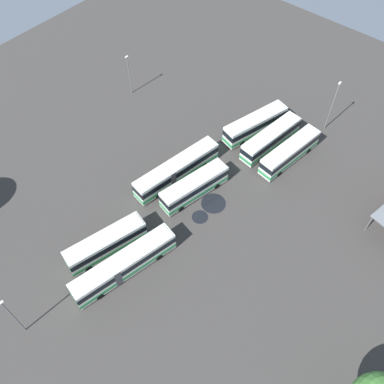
% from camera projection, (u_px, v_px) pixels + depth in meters
% --- Properties ---
extents(ground_plane, '(109.85, 109.85, 0.00)m').
position_uv_depth(ground_plane, '(196.00, 194.00, 64.06)').
color(ground_plane, '#383533').
extents(bus_row0_slot0, '(14.97, 5.55, 3.57)m').
position_uv_depth(bus_row0_slot0, '(124.00, 265.00, 54.82)').
color(bus_row0_slot0, silver).
rests_on(bus_row0_slot0, ground_plane).
extents(bus_row0_slot1, '(11.54, 5.33, 3.57)m').
position_uv_depth(bus_row0_slot1, '(106.00, 243.00, 56.73)').
color(bus_row0_slot1, silver).
rests_on(bus_row0_slot1, ground_plane).
extents(bus_row1_slot1, '(11.32, 4.76, 3.57)m').
position_uv_depth(bus_row1_slot1, '(194.00, 186.00, 62.50)').
color(bus_row1_slot1, silver).
rests_on(bus_row1_slot1, ground_plane).
extents(bus_row1_slot2, '(14.98, 4.91, 3.57)m').
position_uv_depth(bus_row1_slot2, '(177.00, 170.00, 64.41)').
color(bus_row1_slot2, silver).
rests_on(bus_row1_slot2, ground_plane).
extents(bus_row2_slot0, '(11.82, 4.04, 3.57)m').
position_uv_depth(bus_row2_slot0, '(290.00, 152.00, 66.58)').
color(bus_row2_slot0, silver).
rests_on(bus_row2_slot0, ground_plane).
extents(bus_row2_slot1, '(11.94, 3.99, 3.57)m').
position_uv_depth(bus_row2_slot1, '(271.00, 138.00, 68.35)').
color(bus_row2_slot1, silver).
rests_on(bus_row2_slot1, ground_plane).
extents(bus_row2_slot2, '(12.01, 5.49, 3.57)m').
position_uv_depth(bus_row2_slot2, '(255.00, 124.00, 70.31)').
color(bus_row2_slot2, silver).
rests_on(bus_row2_slot2, ground_plane).
extents(lamp_post_mid_lot, '(0.56, 0.28, 8.44)m').
position_uv_depth(lamp_post_mid_lot, '(13.00, 316.00, 47.96)').
color(lamp_post_mid_lot, slate).
rests_on(lamp_post_mid_lot, ground_plane).
extents(lamp_post_far_corner, '(0.56, 0.28, 9.66)m').
position_uv_depth(lamp_post_far_corner, '(332.00, 105.00, 68.20)').
color(lamp_post_far_corner, slate).
rests_on(lamp_post_far_corner, ground_plane).
extents(lamp_post_by_building, '(0.56, 0.28, 7.80)m').
position_uv_depth(lamp_post_by_building, '(129.00, 73.00, 74.44)').
color(lamp_post_by_building, slate).
rests_on(lamp_post_by_building, ground_plane).
extents(puddle_centre_drain, '(2.39, 2.39, 0.01)m').
position_uv_depth(puddle_centre_drain, '(200.00, 217.00, 61.52)').
color(puddle_centre_drain, black).
rests_on(puddle_centre_drain, ground_plane).
extents(puddle_front_lane, '(3.70, 3.70, 0.01)m').
position_uv_depth(puddle_front_lane, '(213.00, 203.00, 62.97)').
color(puddle_front_lane, black).
rests_on(puddle_front_lane, ground_plane).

